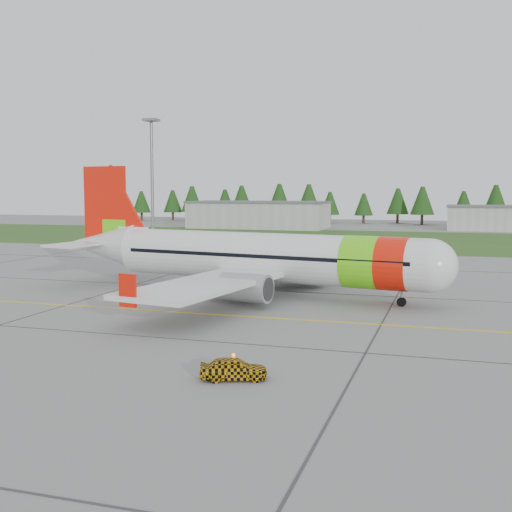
% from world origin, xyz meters
% --- Properties ---
extents(ground, '(320.00, 320.00, 0.00)m').
position_xyz_m(ground, '(0.00, 0.00, 0.00)').
color(ground, gray).
rests_on(ground, ground).
extents(aircraft, '(37.83, 35.27, 11.51)m').
position_xyz_m(aircraft, '(-1.94, 17.64, 3.32)').
color(aircraft, silver).
rests_on(aircraft, ground).
extents(follow_me_car, '(1.51, 1.64, 3.31)m').
position_xyz_m(follow_me_car, '(4.50, -7.01, 1.65)').
color(follow_me_car, yellow).
rests_on(follow_me_car, ground).
extents(service_van, '(1.59, 1.52, 4.18)m').
position_xyz_m(service_van, '(-10.26, 56.26, 2.09)').
color(service_van, silver).
rests_on(service_van, ground).
extents(grass_strip, '(320.00, 50.00, 0.03)m').
position_xyz_m(grass_strip, '(0.00, 82.00, 0.01)').
color(grass_strip, '#30561E').
rests_on(grass_strip, ground).
extents(taxi_guideline, '(120.00, 0.25, 0.02)m').
position_xyz_m(taxi_guideline, '(0.00, 8.00, 0.01)').
color(taxi_guideline, gold).
rests_on(taxi_guideline, ground).
extents(hangar_west, '(32.00, 14.00, 6.00)m').
position_xyz_m(hangar_west, '(-30.00, 110.00, 3.00)').
color(hangar_west, '#A8A8A3').
rests_on(hangar_west, ground).
extents(hangar_east, '(24.00, 12.00, 5.20)m').
position_xyz_m(hangar_east, '(25.00, 118.00, 2.60)').
color(hangar_east, '#A8A8A3').
rests_on(hangar_east, ground).
extents(floodlight_mast, '(0.50, 0.50, 20.00)m').
position_xyz_m(floodlight_mast, '(-32.00, 58.00, 10.00)').
color(floodlight_mast, slate).
rests_on(floodlight_mast, ground).
extents(treeline, '(160.00, 8.00, 10.00)m').
position_xyz_m(treeline, '(0.00, 138.00, 5.00)').
color(treeline, '#1C3F14').
rests_on(treeline, ground).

